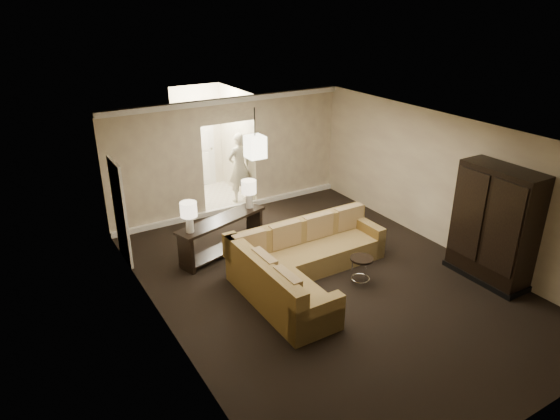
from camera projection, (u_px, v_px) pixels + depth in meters
ground at (326, 282)px, 9.37m from camera, size 8.00×8.00×0.00m
wall_back at (230, 156)px, 11.95m from camera, size 6.00×0.04×2.80m
wall_front at (537, 336)px, 5.67m from camera, size 6.00×0.04×2.80m
wall_left at (165, 256)px, 7.39m from camera, size 0.04×8.00×2.80m
wall_right at (447, 183)px, 10.23m from camera, size 0.04×8.00×2.80m
ceiling at (332, 137)px, 8.25m from camera, size 6.00×8.00×0.02m
crown_molding at (228, 101)px, 11.38m from camera, size 6.00×0.10×0.12m
baseboard at (233, 208)px, 12.45m from camera, size 6.00×0.10×0.12m
side_door at (120, 212)px, 9.74m from camera, size 0.05×0.90×2.10m
foyer at (207, 146)px, 13.05m from camera, size 1.44×2.02×2.80m
sectional_sofa at (302, 263)px, 9.25m from camera, size 3.14×2.51×0.94m
coffee_table at (272, 259)px, 9.80m from camera, size 0.97×0.97×0.39m
console_table at (222, 233)px, 10.19m from camera, size 2.11×1.05×0.80m
armoire at (494, 227)px, 9.09m from camera, size 0.66×1.53×2.21m
drink_table at (361, 265)px, 9.18m from camera, size 0.43×0.43×0.53m
table_lamp_left at (189, 212)px, 9.36m from camera, size 0.32×0.32×0.61m
table_lamp_right at (249, 190)px, 10.45m from camera, size 0.32×0.32×0.61m
pendant_light at (255, 147)px, 10.71m from camera, size 0.38×0.38×1.09m
person at (239, 164)px, 12.64m from camera, size 0.77×0.56×2.01m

